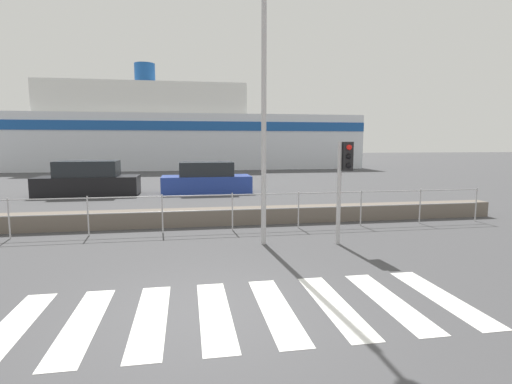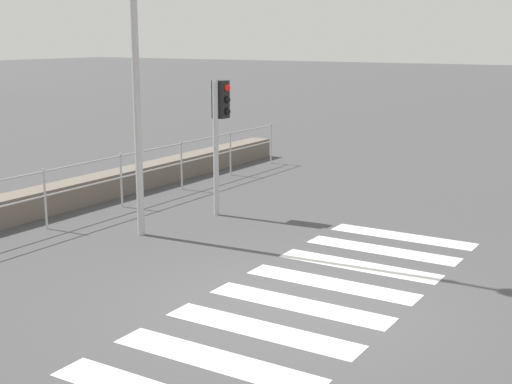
{
  "view_description": "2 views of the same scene",
  "coord_description": "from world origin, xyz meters",
  "views": [
    {
      "loc": [
        -0.28,
        -5.51,
        2.46
      ],
      "look_at": [
        1.03,
        2.0,
        1.5
      ],
      "focal_mm": 28.0,
      "sensor_mm": 36.0,
      "label": 1
    },
    {
      "loc": [
        -7.25,
        -3.87,
        3.23
      ],
      "look_at": [
        0.68,
        1.0,
        1.2
      ],
      "focal_mm": 50.0,
      "sensor_mm": 36.0,
      "label": 2
    }
  ],
  "objects": [
    {
      "name": "traffic_light_far",
      "position": [
        3.41,
        3.45,
        1.81
      ],
      "size": [
        0.34,
        0.32,
        2.46
      ],
      "color": "#B2B2B5",
      "rests_on": "ground_plane"
    },
    {
      "name": "ground_plane",
      "position": [
        0.0,
        0.0,
        0.0
      ],
      "size": [
        160.0,
        160.0,
        0.0
      ],
      "primitive_type": "plane",
      "color": "#424244"
    },
    {
      "name": "crosswalk",
      "position": [
        0.53,
        0.0,
        0.0
      ],
      "size": [
        6.75,
        2.4,
        0.01
      ],
      "color": "silver",
      "rests_on": "ground_plane"
    }
  ]
}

